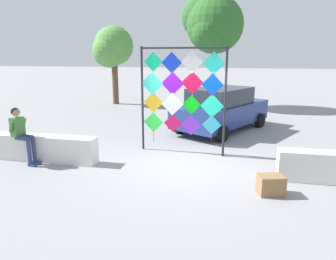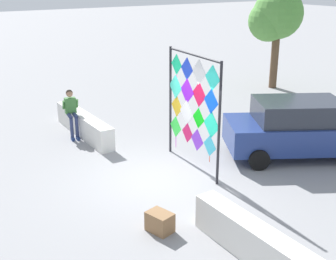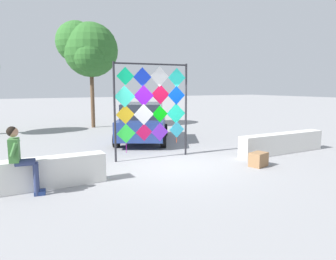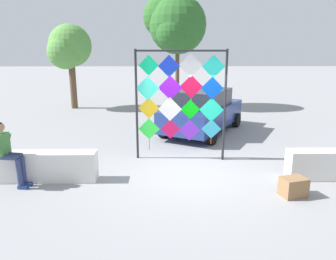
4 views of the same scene
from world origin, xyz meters
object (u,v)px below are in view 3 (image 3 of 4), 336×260
seated_vendor (21,155)px  tree_broadleaf (87,49)px  kite_display_rack (152,103)px  parked_car (143,122)px  cardboard_box_large (258,159)px

seated_vendor → tree_broadleaf: tree_broadleaf is taller
kite_display_rack → seated_vendor: 4.66m
parked_car → tree_broadleaf: size_ratio=0.77×
kite_display_rack → tree_broadleaf: size_ratio=0.52×
parked_car → cardboard_box_large: 5.91m
cardboard_box_large → kite_display_rack: bearing=133.4°
seated_vendor → parked_car: size_ratio=0.33×
kite_display_rack → cardboard_box_large: bearing=-46.6°
kite_display_rack → seated_vendor: bearing=-155.0°
kite_display_rack → parked_car: kite_display_rack is taller
cardboard_box_large → tree_broadleaf: 12.48m
cardboard_box_large → tree_broadleaf: size_ratio=0.09×
cardboard_box_large → seated_vendor: bearing=174.7°
kite_display_rack → tree_broadleaf: tree_broadleaf is taller
seated_vendor → tree_broadleaf: size_ratio=0.26×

